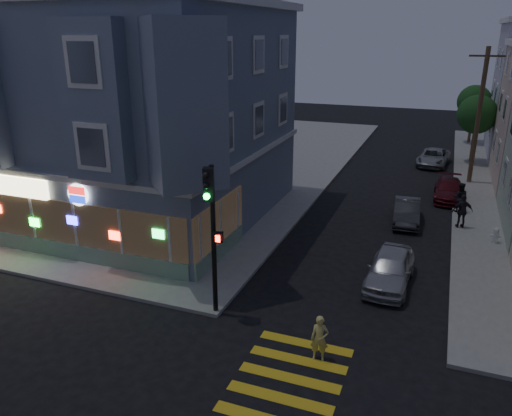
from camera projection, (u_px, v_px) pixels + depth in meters
The scene contains 15 objects.
ground at pixel (117, 331), 17.72m from camera, with size 120.00×120.00×0.00m, color black.
sidewalk_nw at pixel (147, 155), 42.48m from camera, with size 33.00×42.00×0.15m, color gray.
corner_building at pixel (136, 112), 27.46m from camera, with size 14.60×14.60×11.40m.
utility_pole at pixel (479, 115), 33.18m from camera, with size 2.20×0.30×9.00m.
street_tree_near at pixel (477, 115), 38.68m from camera, with size 3.00×3.00×5.30m.
street_tree_far at pixel (474, 102), 45.72m from camera, with size 3.00×3.00×5.30m.
running_child at pixel (320, 339), 15.91m from camera, with size 0.57×0.37×1.56m, color #D8D16E.
pedestrian_a at pixel (460, 197), 28.69m from camera, with size 0.84×0.66×1.74m, color black.
pedestrian_b at pixel (462, 211), 26.37m from camera, with size 1.07×0.44×1.82m, color #27232C.
parked_car_a at pixel (390, 269), 20.71m from camera, with size 1.72×4.27×1.46m, color #B2B4BA.
parked_car_b at pixel (407, 212), 27.50m from camera, with size 1.36×3.89×1.28m, color #343539.
parked_car_c at pixel (449, 190), 31.37m from camera, with size 1.74×4.27×1.24m, color #57141C.
parked_car_d at pixel (434, 157), 39.39m from camera, with size 2.11×4.58×1.27m, color #959C9F.
traffic_signal at pixel (212, 217), 17.34m from camera, with size 0.71×0.63×5.62m.
fire_hydrant at pixel (496, 235), 24.58m from camera, with size 0.45×0.26×0.79m.
Camera 1 is at (10.08, -12.45, 10.04)m, focal length 35.00 mm.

